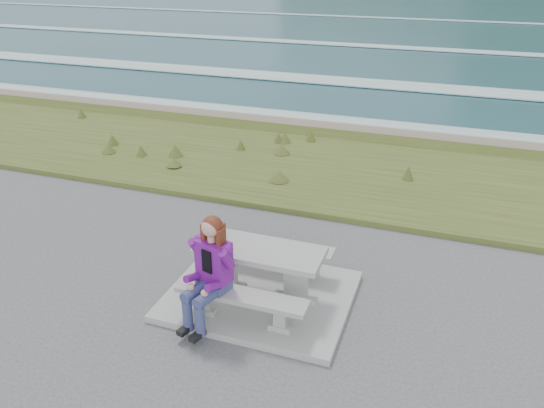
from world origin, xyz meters
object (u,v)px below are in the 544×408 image
bench_seaward (276,249)px  seated_woman (207,287)px  bench_landward (241,300)px  picnic_table (260,258)px

bench_seaward → seated_woman: size_ratio=1.19×
bench_landward → seated_woman: seated_woman is taller
bench_seaward → bench_landward: bearing=-90.0°
picnic_table → bench_seaward: size_ratio=1.00×
picnic_table → bench_landward: 0.74m
bench_seaward → seated_woman: (-0.42, -1.54, 0.21)m
picnic_table → seated_woman: (-0.42, -0.84, -0.03)m
picnic_table → bench_seaward: picnic_table is taller
seated_woman → bench_landward: bearing=33.3°
bench_landward → bench_seaward: same height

